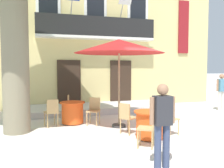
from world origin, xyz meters
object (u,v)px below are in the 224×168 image
(cafe_table_near_tree, at_px, (150,124))
(cafe_umbrella, at_px, (119,47))
(cafe_chair_near_tree_2, at_px, (127,116))
(cafe_chair_middle_1, at_px, (52,111))
(pedestrian_near_entrance, at_px, (221,90))
(pedestrian_mid_plaza, at_px, (162,121))
(cafe_chair_middle_0, at_px, (71,105))
(cafe_chair_near_tree_0, at_px, (149,126))
(cafe_chair_middle_2, at_px, (94,109))
(cafe_table_middle, at_px, (72,112))
(cafe_chair_near_tree_1, at_px, (168,116))

(cafe_table_near_tree, bearing_deg, cafe_umbrella, 103.88)
(cafe_chair_near_tree_2, distance_m, cafe_umbrella, 2.26)
(cafe_chair_middle_1, height_order, cafe_umbrella, cafe_umbrella)
(pedestrian_near_entrance, xyz_separation_m, pedestrian_mid_plaza, (-5.68, -4.92, -0.02))
(pedestrian_mid_plaza, bearing_deg, cafe_chair_middle_0, 102.05)
(cafe_chair_near_tree_0, bearing_deg, pedestrian_mid_plaza, -104.05)
(cafe_chair_middle_2, bearing_deg, cafe_table_middle, 155.79)
(cafe_table_middle, distance_m, pedestrian_mid_plaza, 4.44)
(cafe_table_near_tree, height_order, cafe_table_middle, same)
(cafe_chair_near_tree_0, bearing_deg, cafe_chair_near_tree_2, 93.75)
(cafe_chair_near_tree_1, height_order, cafe_chair_middle_0, same)
(cafe_chair_near_tree_2, height_order, cafe_chair_middle_0, same)
(cafe_table_middle, xyz_separation_m, pedestrian_near_entrance, (6.81, 0.66, 0.55))
(cafe_umbrella, xyz_separation_m, pedestrian_mid_plaza, (-0.26, -3.36, -1.69))
(cafe_chair_middle_0, bearing_deg, cafe_table_middle, -94.34)
(cafe_table_near_tree, distance_m, cafe_chair_middle_0, 3.60)
(cafe_table_middle, bearing_deg, cafe_chair_middle_0, 85.66)
(cafe_chair_near_tree_1, xyz_separation_m, cafe_umbrella, (-1.08, 1.26, 2.08))
(cafe_chair_near_tree_1, height_order, cafe_chair_near_tree_2, same)
(cafe_chair_near_tree_0, relative_size, cafe_table_middle, 1.05)
(cafe_chair_near_tree_2, distance_m, cafe_table_middle, 2.24)
(cafe_chair_near_tree_1, relative_size, pedestrian_mid_plaza, 0.56)
(cafe_chair_middle_0, relative_size, pedestrian_mid_plaza, 0.56)
(cafe_chair_near_tree_2, bearing_deg, cafe_table_middle, 126.75)
(cafe_table_near_tree, bearing_deg, pedestrian_mid_plaza, -108.96)
(cafe_table_near_tree, distance_m, cafe_chair_near_tree_1, 0.77)
(cafe_chair_middle_2, bearing_deg, cafe_umbrella, -40.36)
(cafe_chair_middle_2, distance_m, cafe_umbrella, 2.28)
(cafe_chair_middle_1, xyz_separation_m, cafe_chair_middle_2, (1.40, -0.06, 0.00))
(cafe_chair_middle_0, height_order, cafe_chair_middle_1, same)
(cafe_chair_near_tree_2, height_order, cafe_chair_middle_2, same)
(cafe_chair_middle_1, relative_size, cafe_chair_middle_2, 1.00)
(cafe_umbrella, bearing_deg, cafe_chair_middle_1, 162.73)
(cafe_chair_near_tree_0, bearing_deg, cafe_chair_middle_0, 109.59)
(cafe_chair_near_tree_1, height_order, pedestrian_mid_plaza, pedestrian_mid_plaza)
(pedestrian_near_entrance, bearing_deg, cafe_chair_middle_0, 179.18)
(cafe_chair_near_tree_1, bearing_deg, cafe_table_middle, 138.80)
(cafe_table_middle, height_order, pedestrian_near_entrance, pedestrian_near_entrance)
(cafe_table_middle, distance_m, cafe_chair_middle_1, 0.77)
(cafe_chair_near_tree_2, relative_size, cafe_umbrella, 0.31)
(cafe_umbrella, distance_m, pedestrian_near_entrance, 5.88)
(cafe_chair_near_tree_2, bearing_deg, cafe_chair_near_tree_1, -18.27)
(cafe_table_middle, bearing_deg, cafe_chair_near_tree_1, -41.20)
(cafe_chair_near_tree_0, xyz_separation_m, cafe_chair_middle_2, (-0.74, 2.78, 0.00))
(cafe_umbrella, height_order, pedestrian_mid_plaza, cafe_umbrella)
(cafe_table_near_tree, relative_size, cafe_chair_near_tree_2, 0.95)
(cafe_chair_near_tree_2, bearing_deg, cafe_table_near_tree, -55.60)
(cafe_chair_middle_1, relative_size, pedestrian_mid_plaza, 0.56)
(cafe_table_near_tree, relative_size, pedestrian_near_entrance, 0.52)
(cafe_chair_near_tree_0, xyz_separation_m, cafe_chair_near_tree_2, (-0.08, 1.29, 0.00))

